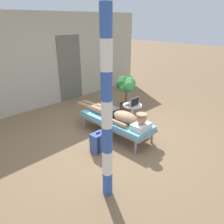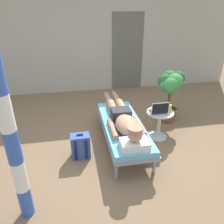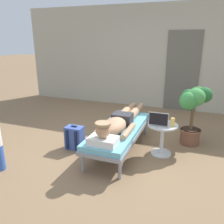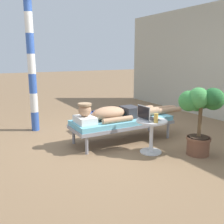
{
  "view_description": "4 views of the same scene",
  "coord_description": "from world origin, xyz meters",
  "px_view_note": "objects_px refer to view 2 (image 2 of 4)",
  "views": [
    {
      "loc": [
        -3.24,
        -3.01,
        2.5
      ],
      "look_at": [
        -0.13,
        0.07,
        0.63
      ],
      "focal_mm": 35.12,
      "sensor_mm": 36.0,
      "label": 1
    },
    {
      "loc": [
        -0.77,
        -3.12,
        2.28
      ],
      "look_at": [
        -0.11,
        0.32,
        0.54
      ],
      "focal_mm": 35.94,
      "sensor_mm": 36.0,
      "label": 2
    },
    {
      "loc": [
        1.16,
        -3.29,
        1.83
      ],
      "look_at": [
        -0.09,
        0.06,
        0.68
      ],
      "focal_mm": 36.69,
      "sensor_mm": 36.0,
      "label": 3
    },
    {
      "loc": [
        3.81,
        -2.21,
        1.5
      ],
      "look_at": [
        -0.04,
        -0.07,
        0.53
      ],
      "focal_mm": 41.49,
      "sensor_mm": 36.0,
      "label": 4
    }
  ],
  "objects_px": {
    "lounge_chair": "(123,127)",
    "potted_plant": "(170,88)",
    "backpack": "(81,146)",
    "drink_glass": "(170,109)",
    "person_reclining": "(124,119)",
    "laptop": "(158,110)",
    "side_table": "(159,120)",
    "porch_post": "(5,113)"
  },
  "relations": [
    {
      "from": "lounge_chair",
      "to": "potted_plant",
      "type": "distance_m",
      "value": 1.37
    },
    {
      "from": "lounge_chair",
      "to": "backpack",
      "type": "relative_size",
      "value": 4.31
    },
    {
      "from": "backpack",
      "to": "potted_plant",
      "type": "distance_m",
      "value": 2.14
    },
    {
      "from": "backpack",
      "to": "drink_glass",
      "type": "bearing_deg",
      "value": 9.8
    },
    {
      "from": "potted_plant",
      "to": "backpack",
      "type": "bearing_deg",
      "value": -154.04
    },
    {
      "from": "person_reclining",
      "to": "laptop",
      "type": "xyz_separation_m",
      "value": [
        0.64,
        0.09,
        0.06
      ]
    },
    {
      "from": "side_table",
      "to": "potted_plant",
      "type": "relative_size",
      "value": 0.5
    },
    {
      "from": "person_reclining",
      "to": "drink_glass",
      "type": "relative_size",
      "value": 15.6
    },
    {
      "from": "person_reclining",
      "to": "potted_plant",
      "type": "xyz_separation_m",
      "value": [
        1.12,
        0.74,
        0.2
      ]
    },
    {
      "from": "drink_glass",
      "to": "potted_plant",
      "type": "bearing_deg",
      "value": 66.69
    },
    {
      "from": "potted_plant",
      "to": "porch_post",
      "type": "distance_m",
      "value": 3.24
    },
    {
      "from": "person_reclining",
      "to": "laptop",
      "type": "height_order",
      "value": "laptop"
    },
    {
      "from": "porch_post",
      "to": "drink_glass",
      "type": "bearing_deg",
      "value": 28.85
    },
    {
      "from": "lounge_chair",
      "to": "side_table",
      "type": "bearing_deg",
      "value": 8.23
    },
    {
      "from": "person_reclining",
      "to": "drink_glass",
      "type": "xyz_separation_m",
      "value": [
        0.85,
        0.1,
        0.07
      ]
    },
    {
      "from": "side_table",
      "to": "laptop",
      "type": "distance_m",
      "value": 0.24
    },
    {
      "from": "backpack",
      "to": "porch_post",
      "type": "bearing_deg",
      "value": -125.21
    },
    {
      "from": "lounge_chair",
      "to": "side_table",
      "type": "relative_size",
      "value": 3.5
    },
    {
      "from": "person_reclining",
      "to": "porch_post",
      "type": "bearing_deg",
      "value": -141.13
    },
    {
      "from": "backpack",
      "to": "porch_post",
      "type": "distance_m",
      "value": 1.66
    },
    {
      "from": "lounge_chair",
      "to": "porch_post",
      "type": "height_order",
      "value": "porch_post"
    },
    {
      "from": "person_reclining",
      "to": "side_table",
      "type": "relative_size",
      "value": 4.15
    },
    {
      "from": "backpack",
      "to": "porch_post",
      "type": "xyz_separation_m",
      "value": [
        -0.7,
        -0.99,
        1.14
      ]
    },
    {
      "from": "drink_glass",
      "to": "potted_plant",
      "type": "relative_size",
      "value": 0.13
    },
    {
      "from": "potted_plant",
      "to": "porch_post",
      "type": "bearing_deg",
      "value": -143.51
    },
    {
      "from": "side_table",
      "to": "backpack",
      "type": "distance_m",
      "value": 1.49
    },
    {
      "from": "lounge_chair",
      "to": "laptop",
      "type": "bearing_deg",
      "value": 4.47
    },
    {
      "from": "side_table",
      "to": "potted_plant",
      "type": "distance_m",
      "value": 0.81
    },
    {
      "from": "laptop",
      "to": "drink_glass",
      "type": "distance_m",
      "value": 0.21
    },
    {
      "from": "laptop",
      "to": "drink_glass",
      "type": "height_order",
      "value": "laptop"
    },
    {
      "from": "drink_glass",
      "to": "person_reclining",
      "type": "bearing_deg",
      "value": -173.1
    },
    {
      "from": "porch_post",
      "to": "potted_plant",
      "type": "bearing_deg",
      "value": 36.49
    },
    {
      "from": "person_reclining",
      "to": "backpack",
      "type": "relative_size",
      "value": 5.12
    },
    {
      "from": "drink_glass",
      "to": "backpack",
      "type": "height_order",
      "value": "drink_glass"
    },
    {
      "from": "person_reclining",
      "to": "backpack",
      "type": "bearing_deg",
      "value": -166.93
    },
    {
      "from": "side_table",
      "to": "backpack",
      "type": "bearing_deg",
      "value": -167.63
    },
    {
      "from": "drink_glass",
      "to": "laptop",
      "type": "bearing_deg",
      "value": -177.32
    },
    {
      "from": "potted_plant",
      "to": "person_reclining",
      "type": "bearing_deg",
      "value": -146.78
    },
    {
      "from": "lounge_chair",
      "to": "backpack",
      "type": "bearing_deg",
      "value": -163.81
    },
    {
      "from": "side_table",
      "to": "person_reclining",
      "type": "bearing_deg",
      "value": -168.36
    },
    {
      "from": "laptop",
      "to": "potted_plant",
      "type": "bearing_deg",
      "value": 53.1
    },
    {
      "from": "backpack",
      "to": "potted_plant",
      "type": "relative_size",
      "value": 0.4
    }
  ]
}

